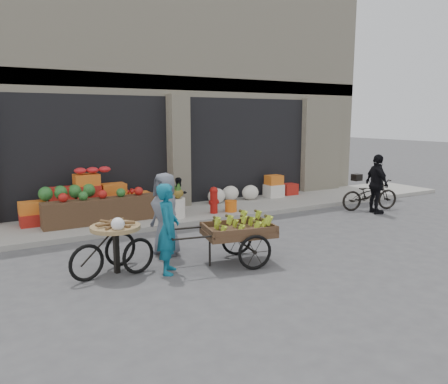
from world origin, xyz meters
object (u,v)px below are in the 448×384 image
banana_cart (236,229)px  pineapple_bin (175,208)px  orange_bucket (231,206)px  seated_person (179,195)px  vendor_woman (168,229)px  bicycle (370,195)px  fire_hydrant (214,199)px  vendor_grey (165,214)px  cyclist (377,184)px  tricycle_cart (116,241)px

banana_cart → pineapple_bin: bearing=95.6°
orange_bucket → seated_person: seated_person is taller
vendor_woman → bicycle: 7.29m
fire_hydrant → vendor_grey: size_ratio=0.44×
pineapple_bin → seated_person: seated_person is taller
orange_bucket → vendor_grey: size_ratio=0.20×
fire_hydrant → cyclist: (4.14, -1.80, 0.32)m
pineapple_bin → orange_bucket: pineapple_bin is taller
vendor_grey → bicycle: vendor_grey is taller
tricycle_cart → vendor_grey: bearing=10.6°
pineapple_bin → vendor_grey: vendor_grey is taller
seated_person → vendor_grey: size_ratio=0.58×
vendor_woman → vendor_grey: (0.36, 0.97, 0.03)m
seated_person → banana_cart: size_ratio=0.42×
vendor_woman → banana_cart: bearing=-67.6°
pineapple_bin → vendor_woman: bearing=-115.6°
orange_bucket → cyclist: 4.08m
seated_person → vendor_grey: 3.39m
bicycle → pineapple_bin: bearing=91.8°
banana_cart → tricycle_cart: size_ratio=1.53×
fire_hydrant → seated_person: size_ratio=0.76×
seated_person → cyclist: bearing=-36.9°
pineapple_bin → banana_cart: size_ratio=0.23×
banana_cart → bicycle: size_ratio=1.30×
fire_hydrant → orange_bucket: bearing=-5.7°
fire_hydrant → vendor_grey: vendor_grey is taller
tricycle_cart → bicycle: bearing=-4.3°
fire_hydrant → orange_bucket: (0.50, -0.05, -0.23)m
vendor_grey → cyclist: size_ratio=0.97×
banana_cart → cyclist: cyclist is taller
orange_bucket → tricycle_cart: size_ratio=0.22×
orange_bucket → vendor_woman: bearing=-134.7°
orange_bucket → bicycle: bicycle is taller
banana_cart → tricycle_cart: tricycle_cart is taller
seated_person → cyclist: size_ratio=0.57×
cyclist → banana_cart: bearing=123.1°
orange_bucket → banana_cart: banana_cart is taller
pineapple_bin → vendor_grey: (-1.24, -2.36, 0.43)m
seated_person → banana_cart: seated_person is taller
banana_cart → vendor_woman: size_ratio=1.44×
seated_person → vendor_grey: (-1.64, -2.96, 0.22)m
pineapple_bin → fire_hydrant: 1.11m
orange_bucket → seated_person: bearing=149.7°
tricycle_cart → fire_hydrant: bearing=24.6°
seated_person → cyclist: 5.43m
banana_cart → bicycle: bicycle is taller
pineapple_bin → cyclist: size_ratio=0.32×
pineapple_bin → bicycle: bicycle is taller
bicycle → vendor_woman: bearing=121.7°
tricycle_cart → seated_person: bearing=36.8°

